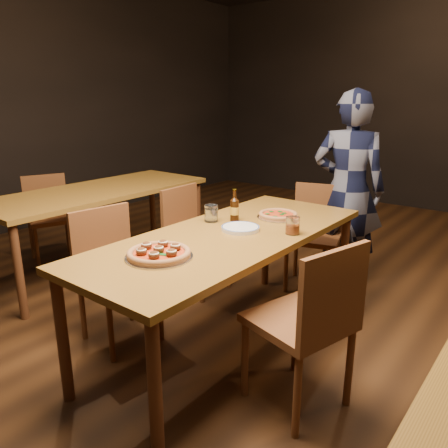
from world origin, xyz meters
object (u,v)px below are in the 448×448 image
Objects in this scene: chair_main_sw at (198,238)px; chair_nbr_left at (51,218)px; table_left at (98,197)px; pizza_meatball at (159,253)px; chair_main_e at (299,319)px; water_glass at (211,213)px; chair_end at (314,237)px; pizza_margherita at (278,215)px; diner at (348,190)px; amber_glass at (293,225)px; chair_main_nw at (119,276)px; beer_bottle at (235,210)px; table_main at (229,245)px; plate_stack at (240,228)px.

chair_nbr_left is (-1.54, -0.38, -0.01)m from chair_main_sw.
pizza_meatball is at bearing -26.75° from table_left.
chair_main_e is 8.56× the size of water_glass.
chair_end reaches higher than table_left.
pizza_margherita is 0.94m from diner.
water_glass reaches higher than pizza_meatball.
table_left is 5.79× the size of pizza_meatball.
pizza_margherita is 0.46m from water_glass.
chair_main_sw reaches higher than water_glass.
water_glass is (-0.25, -1.00, 0.37)m from chair_end.
chair_nbr_left is 2.58m from amber_glass.
table_left is at bearing 100.14° from chair_main_sw.
table_left is at bearing -170.31° from chair_end.
chair_end is 2.54× the size of pizza_meatball.
diner reaches higher than table_left.
chair_main_nw is 1.20m from chair_main_e.
chair_nbr_left is (-2.24, -1.00, -0.01)m from chair_end.
diner reaches higher than chair_main_e.
water_glass is at bearing -6.55° from table_left.
amber_glass is at bearing -2.10° from table_left.
chair_main_nw is 0.71m from water_glass.
water_glass is at bearing -69.05° from chair_nbr_left.
diner is (0.09, 0.93, 0.03)m from pizza_margherita.
chair_main_e is 0.93m from beer_bottle.
table_main is 1.73m from table_left.
pizza_margherita reaches higher than plate_stack.
diner reaches higher than plate_stack.
beer_bottle is (-0.15, 0.14, 0.06)m from plate_stack.
chair_nbr_left is 8.13× the size of amber_glass.
chair_main_e is at bearing -19.00° from table_main.
pizza_margherita is at bearing -28.08° from chair_main_nw.
pizza_margherita is at bearing 68.71° from diner.
chair_main_nw is 1.02× the size of chair_main_sw.
chair_main_nw is (-0.59, -0.38, -0.23)m from table_main.
plate_stack is 1.32m from diner.
chair_main_nw is 4.34× the size of beer_bottle.
pizza_margherita is (-0.56, 0.69, 0.30)m from chair_main_e.
beer_bottle reaches higher than chair_main_nw.
pizza_meatball is 0.22× the size of diner.
table_main is 19.11× the size of amber_glass.
pizza_meatball is at bearing 69.49° from diner.
table_left is at bearing 153.25° from pizza_meatball.
chair_main_e is 1.10× the size of chair_nbr_left.
chair_main_sw is 0.70m from water_glass.
pizza_meatball is 0.71m from water_glass.
chair_main_sw is 1.11m from amber_glass.
table_main and table_left have the same top height.
chair_nbr_left reaches higher than plate_stack.
chair_main_sw is 0.74m from beer_bottle.
table_main is 9.70× the size of beer_bottle.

